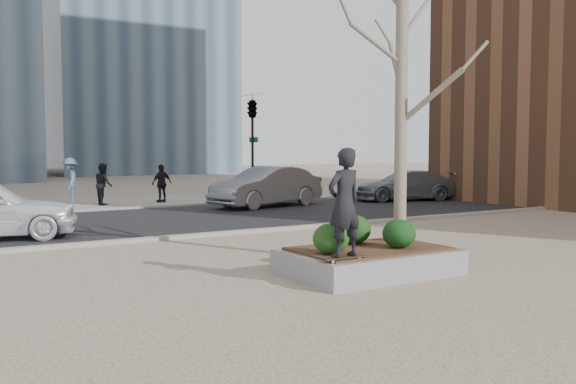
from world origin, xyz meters
TOP-DOWN VIEW (x-y plane):
  - ground at (0.00, 0.00)m, footprint 120.00×120.00m
  - street at (0.00, 10.00)m, footprint 60.00×8.00m
  - far_sidewalk at (0.00, 17.00)m, footprint 60.00×6.00m
  - planter at (1.00, 0.00)m, footprint 3.00×2.00m
  - planter_mulch at (1.00, 0.00)m, footprint 2.70×1.70m
  - sycamore_tree at (2.00, 0.30)m, footprint 2.80×2.80m
  - shrub_left at (0.00, -0.21)m, footprint 0.63×0.63m
  - shrub_middle at (1.04, 0.50)m, footprint 0.64×0.64m
  - shrub_right at (1.44, -0.32)m, footprint 0.61×0.61m
  - skateboard at (-0.10, -0.72)m, footprint 0.79×0.23m
  - skateboarder at (-0.10, -0.72)m, footprint 0.69×0.49m
  - car_silver at (5.81, 12.22)m, footprint 4.90×2.68m
  - car_third at (12.23, 11.56)m, footprint 4.71×2.92m
  - pedestrian_a at (0.67, 16.14)m, footprint 0.65×0.82m
  - pedestrian_b at (-0.31, 17.40)m, footprint 0.96×1.33m
  - pedestrian_c at (3.04, 16.05)m, footprint 0.98×0.59m
  - traffic_light_far at (6.50, 14.60)m, footprint 0.60×2.48m

SIDE VIEW (x-z plane):
  - ground at x=0.00m, z-range 0.00..0.00m
  - street at x=0.00m, z-range 0.00..0.02m
  - far_sidewalk at x=0.00m, z-range 0.00..0.02m
  - planter at x=1.00m, z-range 0.00..0.45m
  - planter_mulch at x=1.00m, z-range 0.45..0.49m
  - skateboard at x=-0.10m, z-range 0.45..0.53m
  - car_third at x=12.23m, z-range 0.02..1.29m
  - shrub_right at x=1.44m, z-range 0.49..1.01m
  - shrub_left at x=0.00m, z-range 0.49..1.02m
  - shrub_middle at x=1.04m, z-range 0.49..1.03m
  - car_silver at x=5.81m, z-range 0.02..1.55m
  - pedestrian_c at x=3.04m, z-range 0.02..1.59m
  - pedestrian_a at x=0.67m, z-range 0.02..1.67m
  - pedestrian_b at x=-0.31m, z-range 0.02..1.87m
  - skateboarder at x=-0.10m, z-range 0.52..2.31m
  - traffic_light_far at x=6.50m, z-range 0.00..4.50m
  - sycamore_tree at x=2.00m, z-range 0.49..7.09m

